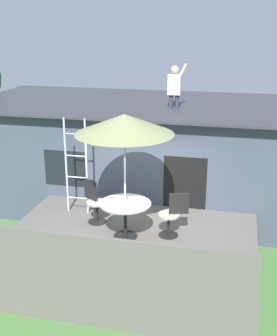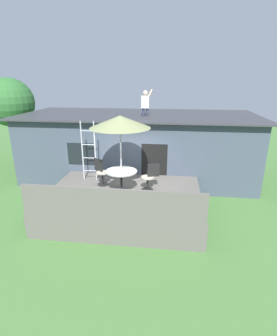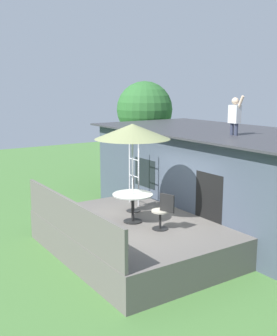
% 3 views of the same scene
% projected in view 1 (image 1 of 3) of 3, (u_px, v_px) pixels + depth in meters
% --- Properties ---
extents(ground_plane, '(40.00, 40.00, 0.00)m').
position_uv_depth(ground_plane, '(131.00, 268.00, 9.38)').
color(ground_plane, '#477538').
extents(house, '(10.50, 4.50, 2.90)m').
position_uv_depth(house, '(162.00, 155.00, 12.24)').
color(house, '#424C5B').
rests_on(house, ground).
extents(deck, '(5.09, 3.98, 0.80)m').
position_uv_depth(deck, '(131.00, 251.00, 9.25)').
color(deck, '#605B56').
rests_on(deck, ground).
extents(deck_railing, '(4.99, 0.08, 0.90)m').
position_uv_depth(deck_railing, '(102.00, 262.00, 7.19)').
color(deck_railing, '#605B56').
rests_on(deck_railing, deck).
extents(patio_table, '(1.04, 1.04, 0.74)m').
position_uv_depth(patio_table, '(125.00, 210.00, 8.83)').
color(patio_table, black).
rests_on(patio_table, deck).
extents(patio_umbrella, '(1.90, 1.90, 2.54)m').
position_uv_depth(patio_umbrella, '(124.00, 124.00, 8.27)').
color(patio_umbrella, silver).
rests_on(patio_umbrella, deck).
extents(step_ladder, '(0.52, 0.04, 2.20)m').
position_uv_depth(step_ladder, '(76.00, 167.00, 9.83)').
color(step_ladder, silver).
rests_on(step_ladder, deck).
extents(person_figure, '(0.47, 0.20, 1.11)m').
position_uv_depth(person_figure, '(175.00, 84.00, 10.91)').
color(person_figure, '#33384C').
rests_on(person_figure, house).
extents(patio_chair_left, '(0.56, 0.46, 0.92)m').
position_uv_depth(patio_chair_left, '(95.00, 202.00, 9.58)').
color(patio_chair_left, black).
rests_on(patio_chair_left, deck).
extents(patio_chair_right, '(0.61, 0.44, 0.92)m').
position_uv_depth(patio_chair_right, '(172.00, 215.00, 8.93)').
color(patio_chair_right, black).
rests_on(patio_chair_right, deck).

